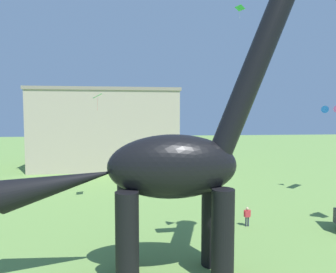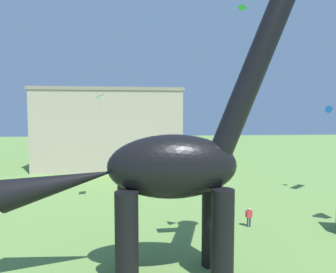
% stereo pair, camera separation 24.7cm
% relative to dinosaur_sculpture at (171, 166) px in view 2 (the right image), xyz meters
% --- Properties ---
extents(dinosaur_sculpture, '(15.75, 3.34, 16.47)m').
position_rel_dinosaur_sculpture_xyz_m(dinosaur_sculpture, '(0.00, 0.00, 0.00)').
color(dinosaur_sculpture, black).
rests_on(dinosaur_sculpture, ground_plane).
extents(person_far_spectator, '(0.56, 0.25, 1.51)m').
position_rel_dinosaur_sculpture_xyz_m(person_far_spectator, '(6.79, 6.66, -5.04)').
color(person_far_spectator, '#2D3347').
rests_on(person_far_spectator, ground_plane).
extents(kite_mid_right, '(0.79, 0.92, 1.02)m').
position_rel_dinosaur_sculpture_xyz_m(kite_mid_right, '(7.16, 10.03, 11.78)').
color(kite_mid_right, green).
extents(kite_apex, '(2.70, 2.29, 0.79)m').
position_rel_dinosaur_sculpture_xyz_m(kite_apex, '(2.77, 3.64, 0.65)').
color(kite_apex, red).
extents(kite_near_high, '(0.97, 1.30, 1.61)m').
position_rel_dinosaur_sculpture_xyz_m(kite_near_high, '(-5.22, 13.36, 4.47)').
color(kite_near_high, green).
extents(background_building_block, '(23.18, 13.59, 12.90)m').
position_rel_dinosaur_sculpture_xyz_m(background_building_block, '(-6.22, 36.71, 0.50)').
color(background_building_block, '#B7A893').
rests_on(background_building_block, ground_plane).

